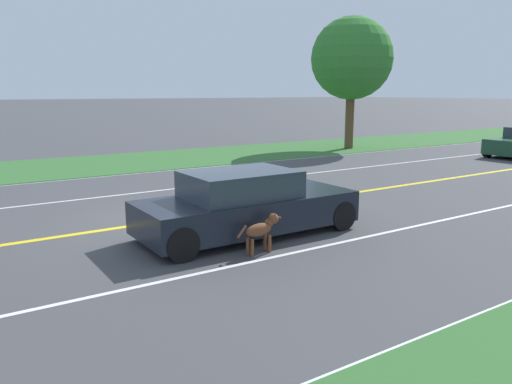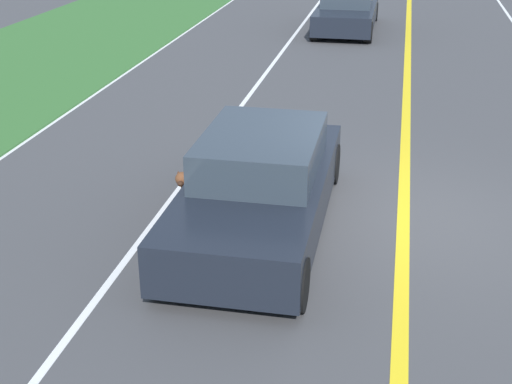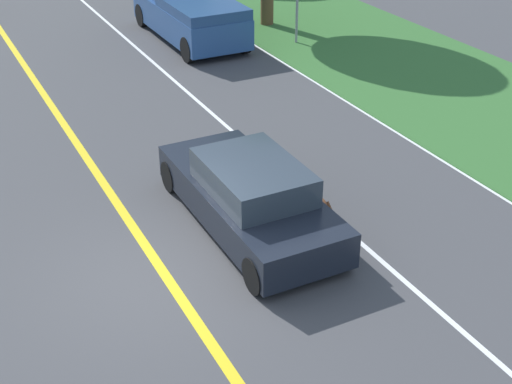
# 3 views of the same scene
# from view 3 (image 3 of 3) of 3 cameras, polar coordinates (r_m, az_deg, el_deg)

# --- Properties ---
(ground_plane) EXTENTS (400.00, 400.00, 0.00)m
(ground_plane) POSITION_cam_3_polar(r_m,az_deg,el_deg) (12.23, -7.35, -6.51)
(ground_plane) COLOR #424244
(centre_divider_line) EXTENTS (0.18, 160.00, 0.01)m
(centre_divider_line) POSITION_cam_3_polar(r_m,az_deg,el_deg) (12.23, -7.35, -6.50)
(centre_divider_line) COLOR yellow
(centre_divider_line) RESTS_ON ground
(lane_edge_line_right) EXTENTS (0.14, 160.00, 0.01)m
(lane_edge_line_right) POSITION_cam_3_polar(r_m,az_deg,el_deg) (15.54, 17.53, 0.69)
(lane_edge_line_right) COLOR white
(lane_edge_line_right) RESTS_ON ground
(lane_dash_same_dir) EXTENTS (0.10, 160.00, 0.01)m
(lane_dash_same_dir) POSITION_cam_3_polar(r_m,az_deg,el_deg) (13.54, 6.64, -2.53)
(lane_dash_same_dir) COLOR white
(lane_dash_same_dir) RESTS_ON ground
(ego_car) EXTENTS (1.85, 4.62, 1.37)m
(ego_car) POSITION_cam_3_polar(r_m,az_deg,el_deg) (13.08, -0.49, -0.31)
(ego_car) COLOR black
(ego_car) RESTS_ON ground
(dog) EXTENTS (0.27, 1.05, 0.73)m
(dog) POSITION_cam_3_polar(r_m,az_deg,el_deg) (13.39, 4.71, -0.56)
(dog) COLOR brown
(dog) RESTS_ON ground
(pickup_truck) EXTENTS (2.08, 5.24, 1.92)m
(pickup_truck) POSITION_cam_3_polar(r_m,az_deg,el_deg) (23.95, -5.59, 14.47)
(pickup_truck) COLOR #284C84
(pickup_truck) RESTS_ON ground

